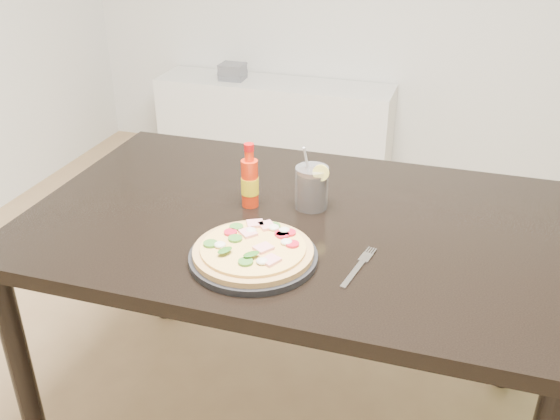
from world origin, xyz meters
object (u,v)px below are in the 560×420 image
(plate, at_px, (253,257))
(media_console, at_px, (274,123))
(pizza, at_px, (254,249))
(cola_cup, at_px, (312,188))
(fork, at_px, (359,266))
(hot_sauce_bottle, at_px, (250,182))
(dining_table, at_px, (293,244))

(plate, height_order, media_console, plate)
(pizza, distance_m, cola_cup, 0.31)
(plate, distance_m, pizza, 0.02)
(plate, bearing_deg, fork, 10.52)
(hot_sauce_bottle, height_order, fork, hot_sauce_bottle)
(cola_cup, xyz_separation_m, fork, (0.18, -0.26, -0.05))
(hot_sauce_bottle, xyz_separation_m, fork, (0.34, -0.22, -0.07))
(pizza, distance_m, hot_sauce_bottle, 0.28)
(media_console, bearing_deg, dining_table, -70.65)
(pizza, bearing_deg, dining_table, 82.75)
(fork, bearing_deg, dining_table, 148.93)
(fork, xyz_separation_m, media_console, (-0.92, 2.19, -0.50))
(cola_cup, bearing_deg, dining_table, -113.55)
(plate, xyz_separation_m, media_console, (-0.67, 2.23, -0.51))
(plate, bearing_deg, dining_table, 82.76)
(hot_sauce_bottle, height_order, cola_cup, hot_sauce_bottle)
(dining_table, relative_size, fork, 7.45)
(pizza, height_order, cola_cup, cola_cup)
(plate, relative_size, cola_cup, 1.69)
(pizza, bearing_deg, media_console, 106.79)
(cola_cup, bearing_deg, hot_sauce_bottle, -165.59)
(hot_sauce_bottle, bearing_deg, cola_cup, 14.41)
(dining_table, xyz_separation_m, media_console, (-0.70, 2.00, -0.42))
(pizza, bearing_deg, hot_sauce_bottle, 111.59)
(pizza, bearing_deg, fork, 9.76)
(dining_table, bearing_deg, hot_sauce_bottle, 168.26)
(plate, xyz_separation_m, pizza, (0.00, 0.00, 0.02))
(plate, height_order, fork, plate)
(dining_table, xyz_separation_m, plate, (-0.03, -0.23, 0.09))
(cola_cup, distance_m, media_console, 2.14)
(hot_sauce_bottle, xyz_separation_m, cola_cup, (0.16, 0.04, -0.02))
(fork, distance_m, media_console, 2.43)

